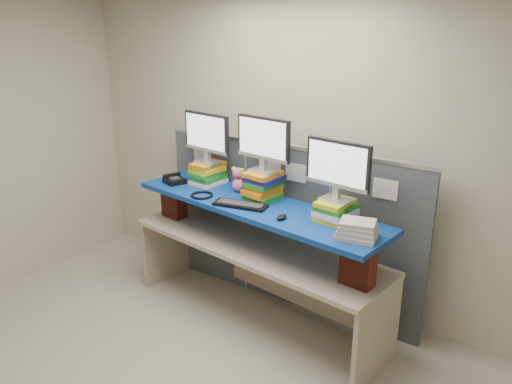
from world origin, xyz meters
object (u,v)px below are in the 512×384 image
Objects in this scene: desk at (256,259)px; monitor_left at (207,135)px; blue_board at (256,206)px; desk_phone at (174,180)px; monitor_center at (263,141)px; monitor_right at (338,167)px; keyboard at (240,205)px.

monitor_left is at bearing 170.40° from desk.
blue_board is 10.24× the size of desk_phone.
monitor_center is 1.00× the size of monitor_right.
monitor_center reaches higher than keyboard.
desk is at bearing -78.47° from monitor_center.
monitor_left is 0.83m from keyboard.
monitor_center is 0.73m from monitor_right.
desk is 1.21m from monitor_left.
desk is at bearing 18.12° from desk_phone.
monitor_center is (-0.01, 0.12, 1.02)m from desk.
monitor_right is (0.71, 0.03, 0.93)m from desk.
monitor_center is at bearing 65.30° from keyboard.
monitor_left is at bearing 170.40° from blue_board.
keyboard is 2.03× the size of desk_phone.
monitor_right is at bearing -0.00° from monitor_center.
monitor_center is (-0.01, 0.12, 0.53)m from blue_board.
desk is 1.09m from desk_phone.
desk_phone is (-0.95, 0.03, 0.54)m from desk.
monitor_left is at bearing 139.95° from keyboard.
desk_phone is at bearing -174.77° from blue_board.
desk is 0.55m from keyboard.
desk_phone is (-1.65, 0.00, -0.39)m from monitor_right.
monitor_center is at bearing 101.53° from blue_board.
blue_board is at bearing 50.76° from keyboard.
blue_board is 0.86m from monitor_left.
desk_phone is at bearing -167.43° from monitor_center.
desk_phone reaches higher than blue_board.
keyboard reaches higher than desk.
blue_board is (-0.00, 0.00, 0.49)m from desk.
blue_board is 0.95m from desk_phone.
monitor_left is 0.68m from monitor_center.
monitor_center reaches higher than monitor_left.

